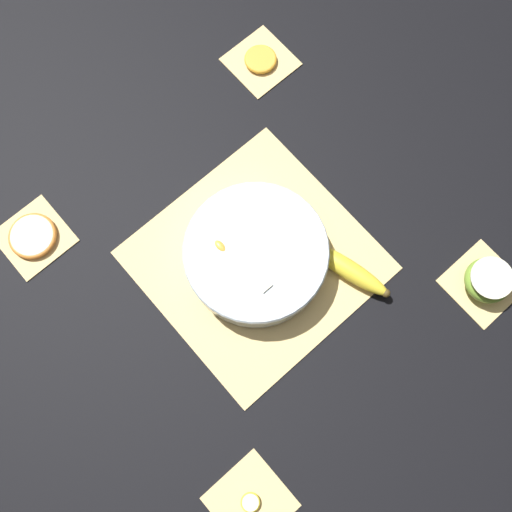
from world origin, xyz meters
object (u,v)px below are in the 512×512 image
fruit_salad_bowl (256,254)px  apple_half (488,280)px  orange_slice_whole (261,59)px  grapefruit_slice (32,236)px  whole_banana (348,269)px  banana_coin_single (250,502)px

fruit_salad_bowl → apple_half: (0.33, 0.30, -0.01)m
orange_slice_whole → grapefruit_slice: (0.00, -0.60, 0.00)m
orange_slice_whole → grapefruit_slice: 0.60m
whole_banana → apple_half: (0.19, 0.18, 0.01)m
apple_half → grapefruit_slice: size_ratio=0.93×
apple_half → orange_slice_whole: bearing=180.0°
apple_half → grapefruit_slice: bearing=-137.4°
whole_banana → grapefruit_slice: 0.63m
orange_slice_whole → banana_coin_single: 0.89m
fruit_salad_bowl → grapefruit_slice: 0.45m
whole_banana → orange_slice_whole: 0.50m
banana_coin_single → orange_slice_whole: bearing=137.4°
fruit_salad_bowl → whole_banana: 0.18m
apple_half → orange_slice_whole: (-0.66, 0.00, -0.02)m
banana_coin_single → whole_banana: bearing=114.6°
whole_banana → grapefruit_slice: size_ratio=1.92×
orange_slice_whole → apple_half: bearing=0.0°
fruit_salad_bowl → whole_banana: size_ratio=1.50×
fruit_salad_bowl → banana_coin_single: fruit_salad_bowl is taller
banana_coin_single → grapefruit_slice: 0.66m
apple_half → orange_slice_whole: 0.66m
whole_banana → orange_slice_whole: whole_banana is taller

